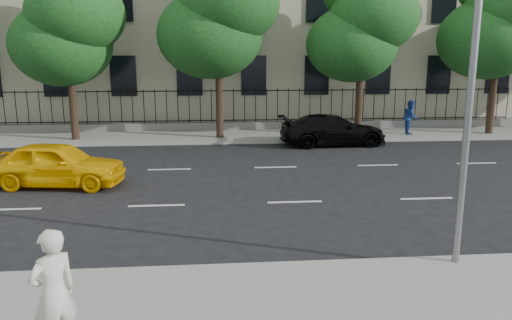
{
  "coord_description": "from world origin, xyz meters",
  "views": [
    {
      "loc": [
        -2.35,
        -11.35,
        4.31
      ],
      "look_at": [
        -1.09,
        3.0,
        1.18
      ],
      "focal_mm": 35.0,
      "sensor_mm": 36.0,
      "label": 1
    }
  ],
  "objects": [
    {
      "name": "tree_b",
      "position": [
        -8.96,
        13.36,
        5.84
      ],
      "size": [
        5.53,
        5.12,
        8.97
      ],
      "color": "#382619",
      "rests_on": "far_sidewalk"
    },
    {
      "name": "woman_near",
      "position": [
        -4.57,
        -4.87,
        1.08
      ],
      "size": [
        0.79,
        0.79,
        1.85
      ],
      "primitive_type": "imported",
      "rotation": [
        0.0,
        0.0,
        3.92
      ],
      "color": "silver",
      "rests_on": "near_sidewalk"
    },
    {
      "name": "black_sedan",
      "position": [
        3.26,
        11.38,
        0.72
      ],
      "size": [
        5.07,
        2.28,
        1.44
      ],
      "primitive_type": "imported",
      "rotation": [
        0.0,
        0.0,
        1.62
      ],
      "color": "black",
      "rests_on": "ground"
    },
    {
      "name": "tree_c",
      "position": [
        -1.96,
        13.36,
        6.41
      ],
      "size": [
        5.89,
        5.5,
        9.8
      ],
      "color": "#382619",
      "rests_on": "far_sidewalk"
    },
    {
      "name": "pedestrian_far",
      "position": [
        7.79,
        13.34,
        1.02
      ],
      "size": [
        0.82,
        0.96,
        1.74
      ],
      "primitive_type": "imported",
      "rotation": [
        0.0,
        0.0,
        1.36
      ],
      "color": "navy",
      "rests_on": "far_sidewalk"
    },
    {
      "name": "far_sidewalk",
      "position": [
        0.0,
        14.0,
        0.07
      ],
      "size": [
        60.0,
        4.0,
        0.15
      ],
      "primitive_type": "cube",
      "color": "gray",
      "rests_on": "ground"
    },
    {
      "name": "yellow_taxi",
      "position": [
        -7.43,
        4.94,
        0.74
      ],
      "size": [
        4.52,
        2.31,
        1.47
      ],
      "primitive_type": "imported",
      "rotation": [
        0.0,
        0.0,
        1.43
      ],
      "color": "#FFBD04",
      "rests_on": "ground"
    },
    {
      "name": "tree_e",
      "position": [
        12.04,
        13.36,
        6.2
      ],
      "size": [
        5.71,
        5.31,
        9.46
      ],
      "color": "#382619",
      "rests_on": "far_sidewalk"
    },
    {
      "name": "tree_d",
      "position": [
        5.04,
        13.36,
        5.84
      ],
      "size": [
        5.34,
        4.94,
        8.84
      ],
      "color": "#382619",
      "rests_on": "far_sidewalk"
    },
    {
      "name": "iron_fence",
      "position": [
        0.0,
        15.7,
        0.65
      ],
      "size": [
        30.0,
        0.5,
        2.2
      ],
      "color": "slate",
      "rests_on": "far_sidewalk"
    },
    {
      "name": "ground",
      "position": [
        0.0,
        0.0,
        0.0
      ],
      "size": [
        120.0,
        120.0,
        0.0
      ],
      "primitive_type": "plane",
      "color": "black",
      "rests_on": "ground"
    },
    {
      "name": "street_light",
      "position": [
        2.5,
        -1.77,
        5.15
      ],
      "size": [
        0.25,
        3.32,
        8.05
      ],
      "color": "slate",
      "rests_on": "near_sidewalk"
    },
    {
      "name": "near_sidewalk",
      "position": [
        0.0,
        -4.0,
        0.07
      ],
      "size": [
        60.0,
        4.0,
        0.15
      ],
      "primitive_type": "cube",
      "color": "gray",
      "rests_on": "ground"
    },
    {
      "name": "lane_markings",
      "position": [
        0.0,
        4.75,
        0.01
      ],
      "size": [
        49.6,
        4.62,
        0.01
      ],
      "primitive_type": null,
      "color": "silver",
      "rests_on": "ground"
    }
  ]
}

